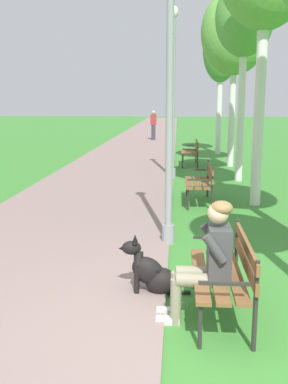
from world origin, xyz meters
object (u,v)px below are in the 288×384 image
at_px(park_bench_far, 192,151).
at_px(lamp_post_mid, 173,92).
at_px(birch_tree_sixth, 221,51).
at_px(lamp_post_near, 170,94).
at_px(park_bench_mid, 202,180).
at_px(birch_tree_fifth, 235,33).
at_px(pedestrian_distant, 153,125).
at_px(park_bench_near, 227,268).
at_px(dog_black, 152,273).
at_px(person_seated_on_near_bench, 208,257).
at_px(birch_tree_fourth, 245,20).

height_order(park_bench_far, lamp_post_mid, lamp_post_mid).
bearing_deg(birch_tree_sixth, lamp_post_near, -98.25).
relative_size(park_bench_mid, birch_tree_fifth, 0.26).
xyz_separation_m(birch_tree_sixth, pedestrian_distant, (-3.02, 6.12, -3.28)).
distance_m(park_bench_near, park_bench_far, 11.29).
bearing_deg(birch_tree_fifth, lamp_post_mid, -126.40).
bearing_deg(dog_black, person_seated_on_near_bench, -45.92).
height_order(person_seated_on_near_bench, birch_tree_fifth, birch_tree_fifth).
xyz_separation_m(park_bench_mid, lamp_post_near, (-0.65, -2.93, 1.78)).
distance_m(park_bench_near, dog_black, 0.96).
bearing_deg(park_bench_mid, lamp_post_near, -102.60).
xyz_separation_m(park_bench_mid, dog_black, (-0.80, -4.89, -0.25)).
bearing_deg(pedestrian_distant, person_seated_on_near_bench, -85.54).
bearing_deg(birch_tree_fifth, park_bench_far, 174.57).
bearing_deg(park_bench_mid, birch_tree_fifth, 77.80).
relative_size(person_seated_on_near_bench, lamp_post_mid, 0.27).
xyz_separation_m(dog_black, pedestrian_distant, (-1.07, 20.56, 0.58)).
bearing_deg(lamp_post_mid, dog_black, -90.90).
relative_size(park_bench_near, birch_tree_fourth, 0.28).
distance_m(dog_black, birch_tree_fourth, 9.00).
bearing_deg(birch_tree_fifth, person_seated_on_near_bench, -97.40).
relative_size(person_seated_on_near_bench, birch_tree_fifth, 0.22).
height_order(lamp_post_mid, birch_tree_fourth, birch_tree_fourth).
xyz_separation_m(park_bench_far, birch_tree_fourth, (1.22, -3.00, 3.74)).
relative_size(park_bench_near, birch_tree_sixth, 0.27).
distance_m(dog_black, birch_tree_fifth, 11.62).
height_order(park_bench_far, dog_black, park_bench_far).
relative_size(park_bench_far, dog_black, 1.80).
relative_size(park_bench_far, birch_tree_fifth, 0.26).
bearing_deg(lamp_post_near, park_bench_mid, 77.40).
bearing_deg(dog_black, birch_tree_sixth, 82.30).
bearing_deg(park_bench_far, lamp_post_near, -93.92).
xyz_separation_m(person_seated_on_near_bench, birch_tree_sixth, (1.37, 15.05, 3.44)).
bearing_deg(pedestrian_distant, dog_black, -87.03).
distance_m(park_bench_near, pedestrian_distant, 21.12).
bearing_deg(birch_tree_fourth, pedestrian_distant, 103.40).
bearing_deg(birch_tree_sixth, park_bench_near, -94.45).
height_order(dog_black, birch_tree_fourth, birch_tree_fourth).
bearing_deg(park_bench_far, birch_tree_sixth, 71.65).
bearing_deg(lamp_post_near, birch_tree_sixth, 81.75).
bearing_deg(pedestrian_distant, lamp_post_mid, -84.54).
bearing_deg(pedestrian_distant, birch_tree_sixth, -63.73).
xyz_separation_m(dog_black, lamp_post_mid, (0.13, 8.08, 2.16)).
xyz_separation_m(park_bench_far, birch_tree_fifth, (1.30, -0.12, 3.80)).
height_order(park_bench_near, park_bench_mid, same).
relative_size(lamp_post_mid, birch_tree_sixth, 0.85).
xyz_separation_m(park_bench_near, birch_tree_fourth, (1.18, 8.29, 3.74)).
bearing_deg(park_bench_near, birch_tree_sixth, 85.55).
bearing_deg(birch_tree_sixth, pedestrian_distant, 116.27).
bearing_deg(birch_tree_fourth, birch_tree_fifth, 88.34).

